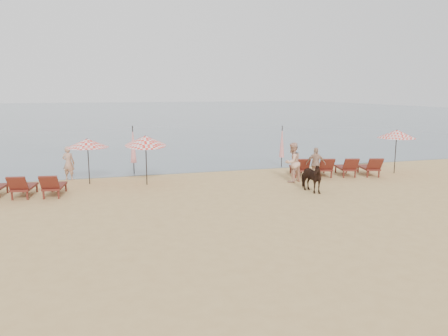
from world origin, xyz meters
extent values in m
plane|color=tan|center=(0.00, 0.00, 0.00)|extent=(120.00, 120.00, 0.00)
cube|color=#51606B|center=(0.00, 80.00, 0.00)|extent=(160.00, 140.00, 0.06)
cube|color=#5C1A15|center=(-7.70, 7.07, 0.37)|extent=(0.91, 1.57, 0.08)
cube|color=#5C1A15|center=(-7.83, 6.29, 0.67)|extent=(0.75, 0.59, 0.65)
cube|color=#5C1A15|center=(-6.56, 6.89, 0.37)|extent=(0.91, 1.57, 0.08)
cube|color=#5C1A15|center=(-6.68, 6.11, 0.67)|extent=(0.75, 0.59, 0.65)
cube|color=#5C1A15|center=(4.72, 7.80, 0.37)|extent=(1.04, 1.61, 0.09)
cube|color=#5C1A15|center=(4.53, 7.03, 0.67)|extent=(0.79, 0.64, 0.65)
cube|color=#5C1A15|center=(5.86, 7.51, 0.37)|extent=(1.04, 1.61, 0.09)
cube|color=#5C1A15|center=(5.66, 6.74, 0.67)|extent=(0.79, 0.64, 0.65)
cube|color=#5C1A15|center=(6.99, 7.22, 0.37)|extent=(1.04, 1.61, 0.09)
cube|color=#5C1A15|center=(6.79, 6.45, 0.67)|extent=(0.79, 0.64, 0.65)
cube|color=#5C1A15|center=(8.13, 6.93, 0.37)|extent=(1.04, 1.61, 0.09)
cube|color=#5C1A15|center=(7.93, 6.16, 0.67)|extent=(0.79, 0.64, 0.65)
cylinder|color=black|center=(-5.23, 8.74, 0.95)|extent=(0.04, 0.04, 1.91)
cone|color=red|center=(-5.23, 8.74, 1.86)|extent=(1.82, 1.82, 0.39)
sphere|color=black|center=(-5.23, 8.74, 2.04)|extent=(0.07, 0.07, 0.07)
cylinder|color=black|center=(-2.76, 7.85, 1.02)|extent=(0.05, 0.05, 2.04)
cone|color=red|center=(-2.76, 7.85, 1.99)|extent=(1.80, 1.84, 0.61)
sphere|color=black|center=(-2.76, 7.85, 2.18)|extent=(0.08, 0.08, 0.08)
cylinder|color=black|center=(9.69, 6.95, 1.03)|extent=(0.05, 0.05, 2.06)
cone|color=red|center=(9.69, 6.95, 2.02)|extent=(1.83, 1.83, 0.41)
sphere|color=black|center=(9.69, 6.95, 2.20)|extent=(0.07, 0.07, 0.07)
cylinder|color=black|center=(-3.08, 10.54, 1.23)|extent=(0.05, 0.05, 2.45)
cone|color=red|center=(-3.08, 10.54, 1.52)|extent=(0.30, 0.30, 1.84)
cylinder|color=black|center=(4.90, 10.26, 1.15)|extent=(0.05, 0.05, 2.29)
cone|color=red|center=(4.90, 10.26, 1.42)|extent=(0.28, 0.28, 1.72)
imported|color=black|center=(3.55, 4.43, 0.62)|extent=(0.91, 1.56, 1.24)
imported|color=tan|center=(-6.15, 9.96, 0.80)|extent=(0.70, 0.60, 1.61)
imported|color=#D9A287|center=(3.74, 6.49, 0.91)|extent=(1.09, 0.98, 1.83)
imported|color=tan|center=(5.00, 6.60, 0.77)|extent=(0.98, 0.76, 1.54)
camera|label=1|loc=(-4.99, -11.52, 4.17)|focal=35.00mm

